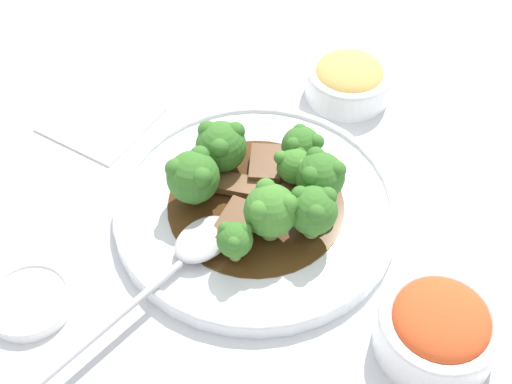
# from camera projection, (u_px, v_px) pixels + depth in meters

# --- Properties ---
(ground_plane) EXTENTS (4.00, 4.00, 0.00)m
(ground_plane) POSITION_uv_depth(u_px,v_px,m) (256.00, 214.00, 0.73)
(ground_plane) COLOR silver
(main_plate) EXTENTS (0.29, 0.29, 0.02)m
(main_plate) POSITION_uv_depth(u_px,v_px,m) (256.00, 207.00, 0.72)
(main_plate) COLOR white
(main_plate) RESTS_ON ground_plane
(beef_strip_0) EXTENTS (0.06, 0.06, 0.01)m
(beef_strip_0) POSITION_uv_depth(u_px,v_px,m) (266.00, 165.00, 0.74)
(beef_strip_0) COLOR brown
(beef_strip_0) RESTS_ON main_plate
(beef_strip_1) EXTENTS (0.06, 0.05, 0.01)m
(beef_strip_1) POSITION_uv_depth(u_px,v_px,m) (237.00, 225.00, 0.69)
(beef_strip_1) COLOR brown
(beef_strip_1) RESTS_ON main_plate
(beef_strip_2) EXTENTS (0.06, 0.04, 0.01)m
(beef_strip_2) POSITION_uv_depth(u_px,v_px,m) (280.00, 200.00, 0.71)
(beef_strip_2) COLOR #56331E
(beef_strip_2) RESTS_ON main_plate
(beef_strip_3) EXTENTS (0.05, 0.07, 0.01)m
(beef_strip_3) POSITION_uv_depth(u_px,v_px,m) (234.00, 187.00, 0.72)
(beef_strip_3) COLOR brown
(beef_strip_3) RESTS_ON main_plate
(broccoli_floret_0) EXTENTS (0.05, 0.05, 0.05)m
(broccoli_floret_0) POSITION_uv_depth(u_px,v_px,m) (320.00, 176.00, 0.70)
(broccoli_floret_0) COLOR #8EB756
(broccoli_floret_0) RESTS_ON main_plate
(broccoli_floret_1) EXTENTS (0.03, 0.03, 0.04)m
(broccoli_floret_1) POSITION_uv_depth(u_px,v_px,m) (235.00, 239.00, 0.65)
(broccoli_floret_1) COLOR #8EB756
(broccoli_floret_1) RESTS_ON main_plate
(broccoli_floret_2) EXTENTS (0.04, 0.04, 0.05)m
(broccoli_floret_2) POSITION_uv_depth(u_px,v_px,m) (296.00, 166.00, 0.71)
(broccoli_floret_2) COLOR #8EB756
(broccoli_floret_2) RESTS_ON main_plate
(broccoli_floret_3) EXTENTS (0.05, 0.05, 0.06)m
(broccoli_floret_3) POSITION_uv_depth(u_px,v_px,m) (271.00, 210.00, 0.66)
(broccoli_floret_3) COLOR #7FA84C
(broccoli_floret_3) RESTS_ON main_plate
(broccoli_floret_4) EXTENTS (0.05, 0.05, 0.05)m
(broccoli_floret_4) POSITION_uv_depth(u_px,v_px,m) (221.00, 146.00, 0.72)
(broccoli_floret_4) COLOR #7FA84C
(broccoli_floret_4) RESTS_ON main_plate
(broccoli_floret_5) EXTENTS (0.05, 0.05, 0.06)m
(broccoli_floret_5) POSITION_uv_depth(u_px,v_px,m) (193.00, 176.00, 0.69)
(broccoli_floret_5) COLOR #7FA84C
(broccoli_floret_5) RESTS_ON main_plate
(broccoli_floret_6) EXTENTS (0.04, 0.04, 0.05)m
(broccoli_floret_6) POSITION_uv_depth(u_px,v_px,m) (304.00, 147.00, 0.72)
(broccoli_floret_6) COLOR #8EB756
(broccoli_floret_6) RESTS_ON main_plate
(broccoli_floret_7) EXTENTS (0.05, 0.05, 0.06)m
(broccoli_floret_7) POSITION_uv_depth(u_px,v_px,m) (313.00, 210.00, 0.66)
(broccoli_floret_7) COLOR #7FA84C
(broccoli_floret_7) RESTS_ON main_plate
(serving_spoon) EXTENTS (0.23, 0.05, 0.01)m
(serving_spoon) POSITION_uv_depth(u_px,v_px,m) (190.00, 253.00, 0.66)
(serving_spoon) COLOR #B7B7BC
(serving_spoon) RESTS_ON main_plate
(side_bowl_kimchi) EXTENTS (0.11, 0.11, 0.06)m
(side_bowl_kimchi) POSITION_uv_depth(u_px,v_px,m) (441.00, 325.00, 0.61)
(side_bowl_kimchi) COLOR white
(side_bowl_kimchi) RESTS_ON ground_plane
(side_bowl_appetizer) EXTENTS (0.10, 0.10, 0.05)m
(side_bowl_appetizer) POSITION_uv_depth(u_px,v_px,m) (348.00, 79.00, 0.83)
(side_bowl_appetizer) COLOR white
(side_bowl_appetizer) RESTS_ON ground_plane
(sauce_dish) EXTENTS (0.08, 0.08, 0.01)m
(sauce_dish) POSITION_uv_depth(u_px,v_px,m) (29.00, 301.00, 0.65)
(sauce_dish) COLOR white
(sauce_dish) RESTS_ON ground_plane
(paper_napkin) EXTENTS (0.13, 0.13, 0.01)m
(paper_napkin) POSITION_uv_depth(u_px,v_px,m) (101.00, 118.00, 0.81)
(paper_napkin) COLOR silver
(paper_napkin) RESTS_ON ground_plane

